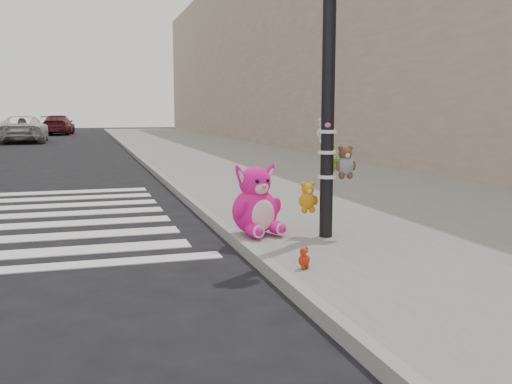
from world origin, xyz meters
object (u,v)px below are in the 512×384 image
object	(u,v)px
pink_bunny	(256,205)
red_teddy	(304,258)
signal_pole	(328,103)
car_white_near	(23,129)

from	to	relation	value
pink_bunny	red_teddy	xyz separation A→B (m)	(-0.01, -1.67, -0.27)
signal_pole	red_teddy	distance (m)	2.18
signal_pole	pink_bunny	bearing A→B (deg)	155.80
signal_pole	pink_bunny	distance (m)	1.55
car_white_near	red_teddy	bearing A→B (deg)	99.40
signal_pole	red_teddy	bearing A→B (deg)	-121.76
pink_bunny	red_teddy	size ratio (longest dim) A/B	4.24
red_teddy	car_white_near	xyz separation A→B (m)	(-5.30, 29.09, 0.49)
pink_bunny	car_white_near	world-z (taller)	car_white_near
signal_pole	red_teddy	world-z (taller)	signal_pole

